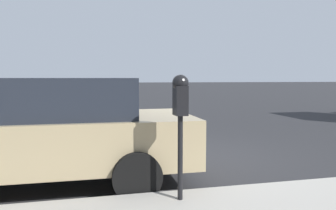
% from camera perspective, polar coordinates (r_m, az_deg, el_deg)
% --- Properties ---
extents(ground_plane, '(220.00, 220.00, 0.00)m').
position_cam_1_polar(ground_plane, '(6.59, 3.50, -9.07)').
color(ground_plane, '#2B2B2D').
extents(parking_meter, '(0.21, 0.19, 1.47)m').
position_cam_1_polar(parking_meter, '(3.77, 2.17, 0.02)').
color(parking_meter, black).
rests_on(parking_meter, sidewalk).
extents(car_tan, '(2.06, 4.89, 1.57)m').
position_cam_1_polar(car_tan, '(5.11, -23.29, -4.09)').
color(car_tan, tan).
rests_on(car_tan, ground_plane).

